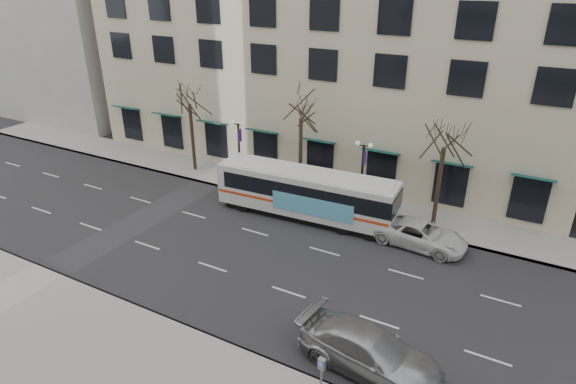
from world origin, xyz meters
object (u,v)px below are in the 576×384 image
Objects in this scene: tree_far_left at (189,92)px; city_bus at (307,193)px; white_pickup at (420,234)px; tree_far_mid at (301,105)px; pay_station at (322,366)px; tree_far_right at (446,133)px; silver_car at (370,352)px; lamp_post_left at (239,150)px; lamp_post_right at (362,174)px.

city_bus is at bearing -13.99° from tree_far_left.
city_bus is 7.90m from white_pickup.
tree_far_mid is at bearing 77.38° from white_pickup.
tree_far_right is at bearing 98.35° from pay_station.
pay_station is (-0.80, -16.10, -5.26)m from tree_far_right.
silver_car is at bearing 66.17° from pay_station.
pay_station is at bearing -47.52° from lamp_post_left.
city_bus is 14.08m from silver_car.
lamp_post_right is (5.01, -0.60, -3.96)m from tree_far_mid.
tree_far_left is 6.29m from lamp_post_left.
tree_far_left is 0.98× the size of tree_far_mid.
tree_far_right is at bearing 17.77° from city_bus.
silver_car is at bearing -67.73° from lamp_post_right.
white_pickup is (14.86, -2.45, -2.16)m from lamp_post_left.
lamp_post_right is 14.79m from silver_car.
silver_car is (5.55, -13.56, -2.02)m from lamp_post_right.
tree_far_mid is 12.00m from white_pickup.
tree_far_right is (10.00, -0.00, -0.48)m from tree_far_mid.
tree_far_mid reaches higher than pay_station.
city_bus is (-7.97, -3.00, -4.58)m from tree_far_right.
tree_far_mid is 19.42m from pay_station.
tree_far_right reaches higher than white_pickup.
lamp_post_right is (-4.99, -0.60, -3.48)m from tree_far_right.
tree_far_left is at bearing 180.00° from tree_far_right.
tree_far_right reaches higher than lamp_post_right.
tree_far_mid is 1.52× the size of white_pickup.
tree_far_left is at bearing 177.71° from lamp_post_right.
tree_far_right is 1.26× the size of silver_car.
lamp_post_left reaches higher than pay_station.
tree_far_mid is at bearing 130.93° from pay_station.
city_bus reaches higher than silver_car.
tree_far_left is 10.00m from tree_far_mid.
pay_station is (9.20, -16.10, -5.75)m from tree_far_mid.
lamp_post_left reaches higher than silver_car.
tree_far_left is 1.03× the size of tree_far_right.
city_bus is (12.03, -3.00, -4.86)m from tree_far_left.
tree_far_right reaches higher than silver_car.
tree_far_mid is at bearing 0.00° from tree_far_left.
tree_far_mid reaches higher than city_bus.
lamp_post_right is at bearing -2.29° from tree_far_left.
tree_far_right reaches higher than lamp_post_left.
tree_far_mid is 6.40m from lamp_post_left.
lamp_post_left is 7.51m from city_bus.
city_bus is (2.03, -3.00, -5.07)m from tree_far_mid.
lamp_post_right is 3.73× the size of pay_station.
silver_car is (15.55, -13.56, -2.02)m from lamp_post_left.
tree_far_right is at bearing 6.85° from lamp_post_right.
pay_station is at bearing -60.25° from tree_far_mid.
pay_station is (4.19, -15.50, -1.78)m from lamp_post_right.
silver_car is at bearing -171.83° from white_pickup.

